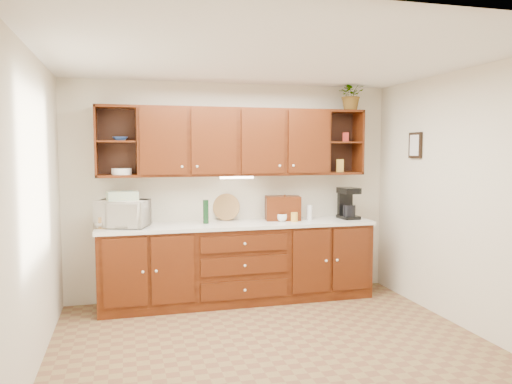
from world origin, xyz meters
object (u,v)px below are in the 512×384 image
microwave (123,214)px  potted_plant (351,95)px  bread_box (283,208)px  coffee_maker (348,204)px

microwave → potted_plant: 3.11m
microwave → potted_plant: bearing=20.6°
bread_box → potted_plant: bearing=9.7°
coffee_maker → potted_plant: 1.36m
coffee_maker → potted_plant: potted_plant is taller
coffee_maker → potted_plant: size_ratio=1.01×
microwave → bread_box: bearing=21.7°
microwave → coffee_maker: (2.72, 0.00, 0.04)m
bread_box → microwave: bearing=-166.8°
microwave → bread_box: size_ratio=1.30×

